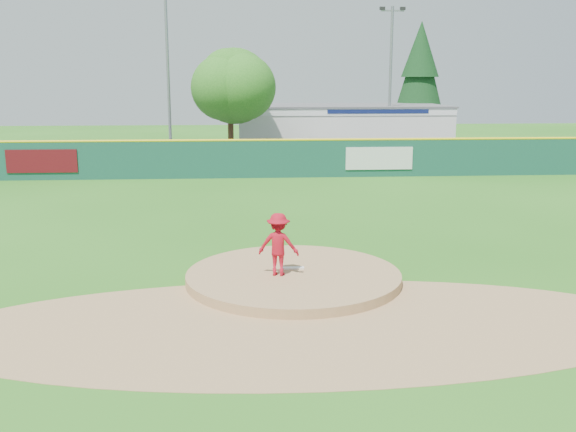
{
  "coord_description": "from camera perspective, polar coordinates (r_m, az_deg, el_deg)",
  "views": [
    {
      "loc": [
        -1.25,
        -15.73,
        5.06
      ],
      "look_at": [
        0.0,
        2.0,
        1.3
      ],
      "focal_mm": 40.0,
      "sensor_mm": 36.0,
      "label": 1
    }
  ],
  "objects": [
    {
      "name": "light_pole_right",
      "position": [
        45.89,
        9.09,
        12.4
      ],
      "size": [
        1.75,
        0.25,
        10.0
      ],
      "color": "gray",
      "rests_on": "ground"
    },
    {
      "name": "light_pole_left",
      "position": [
        43.01,
        -10.64,
        13.06
      ],
      "size": [
        1.75,
        0.25,
        11.0
      ],
      "color": "gray",
      "rests_on": "ground"
    },
    {
      "name": "ground",
      "position": [
        16.57,
        0.49,
        -5.83
      ],
      "size": [
        120.0,
        120.0,
        0.0
      ],
      "primitive_type": "plane",
      "color": "#286B19",
      "rests_on": "ground"
    },
    {
      "name": "outfield_fence",
      "position": [
        33.99,
        -1.9,
        5.23
      ],
      "size": [
        40.0,
        0.14,
        2.07
      ],
      "color": "#154639",
      "rests_on": "ground"
    },
    {
      "name": "fence_banners",
      "position": [
        33.93,
        -6.64,
        4.99
      ],
      "size": [
        21.21,
        0.04,
        1.2
      ],
      "color": "#5A0C13",
      "rests_on": "ground"
    },
    {
      "name": "van",
      "position": [
        42.08,
        1.63,
        6.02
      ],
      "size": [
        5.49,
        3.76,
        1.39
      ],
      "primitive_type": "imported",
      "rotation": [
        0.0,
        0.0,
        1.89
      ],
      "color": "white",
      "rests_on": "parking_lot"
    },
    {
      "name": "pitchers_mound",
      "position": [
        16.57,
        0.49,
        -5.83
      ],
      "size": [
        5.5,
        5.5,
        0.5
      ],
      "primitive_type": "cylinder",
      "color": "#9E774C",
      "rests_on": "ground"
    },
    {
      "name": "pitcher",
      "position": [
        16.07,
        -0.86,
        -2.53
      ],
      "size": [
        1.13,
        0.81,
        1.59
      ],
      "primitive_type": "imported",
      "rotation": [
        0.0,
        0.0,
        2.91
      ],
      "color": "#AA0E1F",
      "rests_on": "pitchers_mound"
    },
    {
      "name": "parking_lot",
      "position": [
        43.05,
        -2.34,
        5.2
      ],
      "size": [
        44.0,
        16.0,
        0.02
      ],
      "primitive_type": "cube",
      "color": "#38383A",
      "rests_on": "ground"
    },
    {
      "name": "infield_dirt_arc",
      "position": [
        13.76,
        1.48,
        -9.62
      ],
      "size": [
        15.4,
        15.4,
        0.01
      ],
      "primitive_type": "cylinder",
      "color": "#9E774C",
      "rests_on": "ground"
    },
    {
      "name": "deciduous_tree",
      "position": [
        40.74,
        -5.18,
        11.18
      ],
      "size": [
        5.6,
        5.6,
        7.36
      ],
      "color": "#382314",
      "rests_on": "ground"
    },
    {
      "name": "pitching_rubber",
      "position": [
        16.78,
        0.41,
        -4.64
      ],
      "size": [
        0.6,
        0.15,
        0.04
      ],
      "primitive_type": "cube",
      "color": "white",
      "rests_on": "pitchers_mound"
    },
    {
      "name": "conifer_tree",
      "position": [
        53.66,
        11.64,
        12.22
      ],
      "size": [
        4.4,
        4.4,
        9.5
      ],
      "color": "#382314",
      "rests_on": "ground"
    },
    {
      "name": "pool_building_grp",
      "position": [
        48.39,
        4.65,
        7.88
      ],
      "size": [
        15.2,
        8.2,
        3.31
      ],
      "color": "silver",
      "rests_on": "ground"
    }
  ]
}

